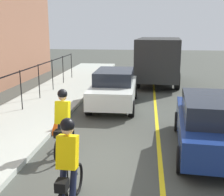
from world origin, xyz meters
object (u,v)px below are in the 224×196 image
at_px(cyclist_follow, 68,166).
at_px(patrol_sedan, 212,123).
at_px(cyclist_lead, 63,123).
at_px(parked_sedan_rear, 114,88).
at_px(traffic_cone_near, 56,126).
at_px(box_truck_background, 159,58).

xyz_separation_m(cyclist_follow, patrol_sedan, (3.19, -3.20, -0.09)).
bearing_deg(cyclist_lead, cyclist_follow, -160.06).
xyz_separation_m(cyclist_lead, parked_sedan_rear, (5.33, -0.76, -0.09)).
height_order(cyclist_lead, traffic_cone_near, cyclist_lead).
bearing_deg(parked_sedan_rear, cyclist_follow, -0.14).
relative_size(cyclist_follow, box_truck_background, 0.27).
height_order(cyclist_follow, traffic_cone_near, cyclist_follow).
bearing_deg(patrol_sedan, cyclist_follow, 138.88).
bearing_deg(cyclist_lead, traffic_cone_near, 26.57).
bearing_deg(box_truck_background, patrol_sedan, -169.94).
distance_m(patrol_sedan, parked_sedan_rear, 5.63).
bearing_deg(cyclist_follow, traffic_cone_near, 22.56).
distance_m(cyclist_follow, patrol_sedan, 4.52).
distance_m(parked_sedan_rear, traffic_cone_near, 4.11).
height_order(parked_sedan_rear, box_truck_background, box_truck_background).
xyz_separation_m(patrol_sedan, parked_sedan_rear, (4.60, 3.25, 0.00)).
height_order(cyclist_follow, parked_sedan_rear, cyclist_follow).
bearing_deg(cyclist_follow, patrol_sedan, -43.30).
bearing_deg(cyclist_lead, parked_sedan_rear, -6.33).
bearing_deg(traffic_cone_near, cyclist_follow, -159.22).
xyz_separation_m(parked_sedan_rear, box_truck_background, (5.90, -2.12, 0.73)).
bearing_deg(cyclist_follow, cyclist_lead, 19.94).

